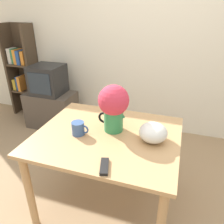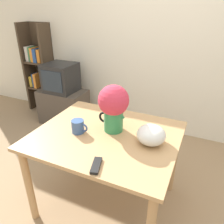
% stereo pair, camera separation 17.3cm
% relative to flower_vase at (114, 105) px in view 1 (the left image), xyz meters
% --- Properties ---
extents(ground_plane, '(12.00, 12.00, 0.00)m').
position_rel_flower_vase_xyz_m(ground_plane, '(0.09, -0.26, -0.98)').
color(ground_plane, '#9E7F5B').
extents(wall_back, '(8.00, 0.05, 2.60)m').
position_rel_flower_vase_xyz_m(wall_back, '(0.09, 1.48, 0.32)').
color(wall_back, '#EDE5CC').
rests_on(wall_back, ground_plane).
extents(table, '(1.13, 0.95, 0.75)m').
position_rel_flower_vase_xyz_m(table, '(-0.03, -0.08, -0.33)').
color(table, tan).
rests_on(table, ground_plane).
extents(flower_vase, '(0.25, 0.24, 0.39)m').
position_rel_flower_vase_xyz_m(flower_vase, '(0.00, 0.00, 0.00)').
color(flower_vase, '#2D844C').
rests_on(flower_vase, table).
extents(coffee_mug, '(0.14, 0.10, 0.11)m').
position_rel_flower_vase_xyz_m(coffee_mug, '(-0.24, -0.15, -0.17)').
color(coffee_mug, '#385689').
rests_on(coffee_mug, table).
extents(white_bowl, '(0.21, 0.21, 0.15)m').
position_rel_flower_vase_xyz_m(white_bowl, '(0.33, -0.06, -0.15)').
color(white_bowl, silver).
rests_on(white_bowl, table).
extents(remote_control, '(0.09, 0.16, 0.02)m').
position_rel_flower_vase_xyz_m(remote_control, '(0.09, -0.46, -0.21)').
color(remote_control, black).
rests_on(remote_control, table).
extents(tv_stand, '(0.71, 0.42, 0.53)m').
position_rel_flower_vase_xyz_m(tv_stand, '(-1.31, 1.05, -0.71)').
color(tv_stand, '#4C4238').
rests_on(tv_stand, ground_plane).
extents(tv_set, '(0.43, 0.41, 0.41)m').
position_rel_flower_vase_xyz_m(tv_set, '(-1.31, 1.05, -0.24)').
color(tv_set, black).
rests_on(tv_set, tv_stand).
extents(bookshelf, '(0.45, 0.28, 1.45)m').
position_rel_flower_vase_xyz_m(bookshelf, '(-1.96, 1.34, -0.24)').
color(bookshelf, '#423323').
rests_on(bookshelf, ground_plane).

